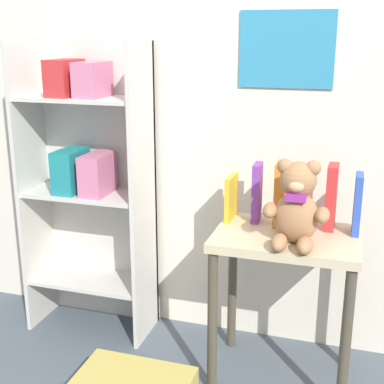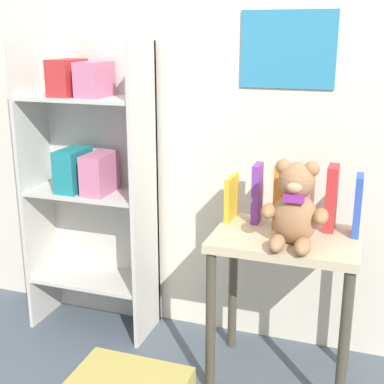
# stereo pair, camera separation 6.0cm
# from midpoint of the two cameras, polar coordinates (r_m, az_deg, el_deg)

# --- Properties ---
(wall_back) EXTENTS (4.80, 0.07, 2.50)m
(wall_back) POSITION_cam_midpoint_polar(r_m,az_deg,el_deg) (2.37, 9.24, 12.47)
(wall_back) COLOR silver
(wall_back) RESTS_ON ground_plane
(bookshelf_side) EXTENTS (0.59, 0.28, 1.38)m
(bookshelf_side) POSITION_cam_midpoint_polar(r_m,az_deg,el_deg) (2.56, -10.02, 1.93)
(bookshelf_side) COLOR beige
(bookshelf_side) RESTS_ON ground_plane
(display_table) EXTENTS (0.57, 0.41, 0.65)m
(display_table) POSITION_cam_midpoint_polar(r_m,az_deg,el_deg) (2.19, 10.66, -7.53)
(display_table) COLOR beige
(display_table) RESTS_ON ground_plane
(teddy_bear) EXTENTS (0.25, 0.22, 0.32)m
(teddy_bear) POSITION_cam_midpoint_polar(r_m,az_deg,el_deg) (2.01, 11.76, -1.61)
(teddy_bear) COLOR #A8754C
(teddy_bear) RESTS_ON display_table
(book_standing_yellow) EXTENTS (0.03, 0.14, 0.19)m
(book_standing_yellow) POSITION_cam_midpoint_polar(r_m,az_deg,el_deg) (2.26, 4.99, -0.63)
(book_standing_yellow) COLOR gold
(book_standing_yellow) RESTS_ON display_table
(book_standing_purple) EXTENTS (0.03, 0.10, 0.25)m
(book_standing_purple) POSITION_cam_midpoint_polar(r_m,az_deg,el_deg) (2.24, 7.59, -0.11)
(book_standing_purple) COLOR purple
(book_standing_purple) RESTS_ON display_table
(book_standing_orange) EXTENTS (0.03, 0.11, 0.26)m
(book_standing_orange) POSITION_cam_midpoint_polar(r_m,az_deg,el_deg) (2.20, 10.08, -0.30)
(book_standing_orange) COLOR orange
(book_standing_orange) RESTS_ON display_table
(book_standing_pink) EXTENTS (0.04, 0.14, 0.20)m
(book_standing_pink) POSITION_cam_midpoint_polar(r_m,az_deg,el_deg) (2.19, 12.65, -1.38)
(book_standing_pink) COLOR #D17093
(book_standing_pink) RESTS_ON display_table
(book_standing_red) EXTENTS (0.04, 0.11, 0.26)m
(book_standing_red) POSITION_cam_midpoint_polar(r_m,az_deg,el_deg) (2.20, 15.41, -0.64)
(book_standing_red) COLOR red
(book_standing_red) RESTS_ON display_table
(book_standing_blue) EXTENTS (0.03, 0.11, 0.24)m
(book_standing_blue) POSITION_cam_midpoint_polar(r_m,az_deg,el_deg) (2.18, 18.01, -1.38)
(book_standing_blue) COLOR #2D51B7
(book_standing_blue) RESTS_ON display_table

